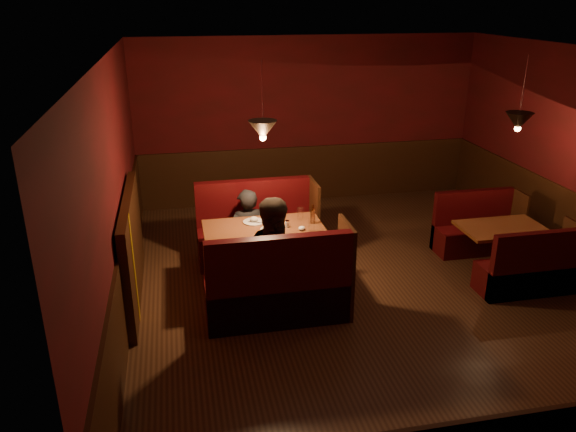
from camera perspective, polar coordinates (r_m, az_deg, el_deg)
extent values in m
cube|color=#3D2315|center=(7.34, 8.35, -7.33)|extent=(6.00, 7.00, 0.01)
cube|color=black|center=(6.47, 9.77, 15.89)|extent=(6.00, 7.00, 0.01)
cube|color=#390E0D|center=(10.01, 2.05, 9.62)|extent=(6.00, 0.01, 2.90)
cube|color=#390E0D|center=(3.98, 26.89, -12.14)|extent=(6.00, 0.01, 2.90)
cube|color=#390E0D|center=(6.39, -17.18, 1.77)|extent=(0.01, 7.00, 2.90)
cube|color=#341A0D|center=(10.22, 2.01, 4.37)|extent=(6.00, 0.04, 1.00)
cube|color=#341A0D|center=(6.76, -16.10, -5.82)|extent=(0.04, 7.00, 1.00)
cube|color=#341A0D|center=(7.05, -15.54, -3.24)|extent=(0.10, 2.20, 1.30)
cube|color=#A78012|center=(6.55, -15.33, -5.18)|extent=(0.01, 0.12, 1.30)
cylinder|color=#333333|center=(6.52, -2.64, 12.17)|extent=(0.01, 0.01, 0.80)
cone|color=black|center=(6.60, -2.58, 8.74)|extent=(0.34, 0.34, 0.22)
sphere|color=#FFBF72|center=(6.62, -2.57, 7.98)|extent=(0.08, 0.08, 0.08)
cylinder|color=#333333|center=(7.55, 22.82, 11.84)|extent=(0.01, 0.01, 0.80)
cone|color=black|center=(7.62, 22.39, 8.89)|extent=(0.34, 0.34, 0.22)
sphere|color=#FFBF72|center=(7.64, 22.29, 8.23)|extent=(0.08, 0.08, 0.08)
cube|color=brown|center=(6.99, -2.41, -1.50)|extent=(1.50, 0.91, 0.05)
cylinder|color=#341A0D|center=(7.15, -2.36, -4.47)|extent=(0.15, 0.15, 0.75)
cylinder|color=#341A0D|center=(7.31, -2.32, -6.96)|extent=(0.60, 0.60, 0.04)
cylinder|color=silver|center=(6.89, -1.61, -1.49)|extent=(0.30, 0.30, 0.02)
cube|color=black|center=(6.87, -1.42, -1.32)|extent=(0.10, 0.09, 0.04)
ellipsoid|color=silver|center=(6.80, -2.08, -1.47)|extent=(0.08, 0.08, 0.06)
cube|color=tan|center=(6.81, -1.21, -1.54)|extent=(0.09, 0.06, 0.03)
cylinder|color=silver|center=(6.77, -1.44, -1.78)|extent=(0.06, 0.13, 0.01)
cylinder|color=silver|center=(7.17, -3.49, -0.60)|extent=(0.28, 0.28, 0.02)
ellipsoid|color=beige|center=(7.16, -3.48, -0.32)|extent=(0.11, 0.11, 0.06)
cube|color=silver|center=(7.12, -3.27, -0.68)|extent=(0.21, 0.09, 0.00)
cylinder|color=white|center=(7.00, -0.10, -0.79)|extent=(0.06, 0.06, 0.09)
cylinder|color=white|center=(7.23, 1.25, 0.24)|extent=(0.08, 0.08, 0.16)
cylinder|color=white|center=(6.88, 2.39, -0.91)|extent=(0.08, 0.08, 0.16)
cylinder|color=#47230F|center=(7.12, 2.53, -0.08)|extent=(0.06, 0.06, 0.17)
cylinder|color=#47230F|center=(7.07, 2.55, 0.85)|extent=(0.03, 0.03, 0.08)
ellipsoid|color=white|center=(6.93, 1.40, -1.25)|extent=(0.12, 0.12, 0.05)
cube|color=#410B0A|center=(7.91, -3.27, -2.93)|extent=(1.61, 0.59, 0.48)
cube|color=#410B0A|center=(7.99, -3.56, -0.16)|extent=(1.61, 0.13, 1.13)
cube|color=#341A0D|center=(7.93, 2.59, -0.32)|extent=(0.04, 0.59, 1.13)
cube|color=#410B0A|center=(6.54, -1.22, -8.44)|extent=(1.61, 0.59, 0.48)
cube|color=#410B0A|center=(6.18, -0.86, -6.90)|extent=(1.61, 0.13, 1.13)
cube|color=#341A0D|center=(6.56, 5.89, -5.25)|extent=(0.04, 0.59, 1.13)
cube|color=brown|center=(8.02, 20.95, -1.17)|extent=(1.12, 0.71, 0.04)
cylinder|color=#341A0D|center=(8.14, 20.66, -3.22)|extent=(0.12, 0.12, 0.59)
cylinder|color=#341A0D|center=(8.25, 20.41, -4.97)|extent=(0.47, 0.47, 0.03)
cube|color=#410B0A|center=(8.65, 18.51, -2.23)|extent=(1.20, 0.46, 0.38)
cube|color=#410B0A|center=(8.70, 18.13, -0.24)|extent=(1.20, 0.10, 0.88)
cube|color=#341A0D|center=(8.88, 22.17, -0.36)|extent=(0.03, 0.46, 0.88)
cube|color=#410B0A|center=(7.73, 22.88, -5.74)|extent=(1.20, 0.46, 0.38)
cube|color=#410B0A|center=(7.49, 23.90, -4.62)|extent=(1.20, 0.10, 0.88)
cube|color=#341A0D|center=(7.98, 26.83, -3.54)|extent=(0.03, 0.46, 0.88)
imported|color=black|center=(7.62, -4.24, 0.03)|extent=(0.58, 0.43, 1.45)
imported|color=#2F241B|center=(6.46, -1.11, -2.57)|extent=(1.02, 0.91, 1.74)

